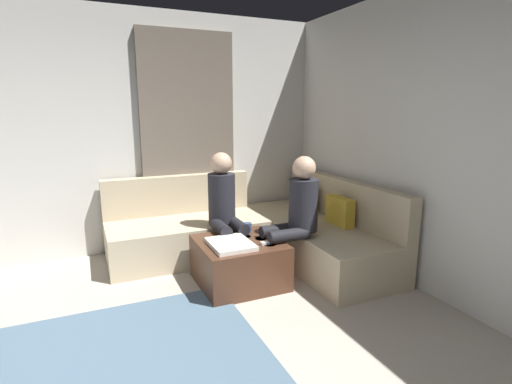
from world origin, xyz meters
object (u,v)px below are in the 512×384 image
(sectional_couch, at_px, (260,232))
(game_remote, at_px, (269,243))
(person_on_couch_side, at_px, (225,207))
(person_on_couch_back, at_px, (294,213))
(ottoman, at_px, (239,262))
(coffee_mug, at_px, (248,227))

(sectional_couch, bearing_deg, game_remote, -18.69)
(game_remote, bearing_deg, sectional_couch, 161.31)
(sectional_couch, xyz_separation_m, person_on_couch_side, (0.15, -0.46, 0.38))
(sectional_couch, relative_size, person_on_couch_back, 2.12)
(person_on_couch_back, bearing_deg, game_remote, 103.17)
(person_on_couch_back, xyz_separation_m, person_on_couch_side, (-0.52, -0.51, 0.00))
(game_remote, height_order, person_on_couch_side, person_on_couch_side)
(ottoman, relative_size, coffee_mug, 8.00)
(game_remote, xyz_separation_m, person_on_couch_back, (-0.07, 0.30, 0.23))
(coffee_mug, distance_m, person_on_couch_side, 0.32)
(ottoman, height_order, person_on_couch_back, person_on_couch_back)
(sectional_couch, bearing_deg, person_on_couch_back, 4.74)
(ottoman, distance_m, game_remote, 0.36)
(sectional_couch, distance_m, person_on_couch_side, 0.61)
(sectional_couch, relative_size, game_remote, 17.00)
(game_remote, height_order, person_on_couch_back, person_on_couch_back)
(coffee_mug, relative_size, person_on_couch_back, 0.08)
(sectional_couch, bearing_deg, person_on_couch_side, -72.15)
(sectional_couch, distance_m, ottoman, 0.73)
(ottoman, relative_size, person_on_couch_side, 0.63)
(sectional_couch, distance_m, game_remote, 0.79)
(sectional_couch, bearing_deg, coffee_mug, -40.75)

